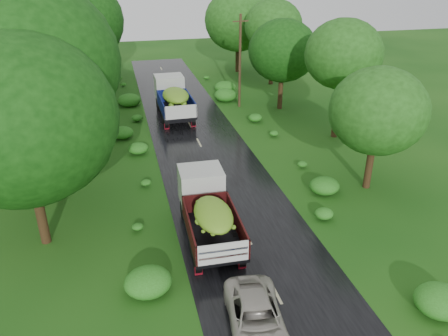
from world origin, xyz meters
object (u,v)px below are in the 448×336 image
object	(u,v)px
truck_near	(208,208)
car	(256,318)
truck_far	(173,97)
utility_pole	(240,61)

from	to	relation	value
truck_near	car	world-z (taller)	truck_near
truck_far	utility_pole	world-z (taller)	utility_pole
truck_near	truck_far	distance (m)	17.88
utility_pole	truck_near	bearing A→B (deg)	-117.13
truck_far	utility_pole	size ratio (longest dim) A/B	0.88
car	utility_pole	xyz separation A→B (m)	(6.51, 25.27, 3.48)
truck_near	car	xyz separation A→B (m)	(0.39, -6.31, -0.88)
truck_near	car	bearing A→B (deg)	-84.92
truck_near	car	size ratio (longest dim) A/B	1.50
truck_near	truck_far	size ratio (longest dim) A/B	0.90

